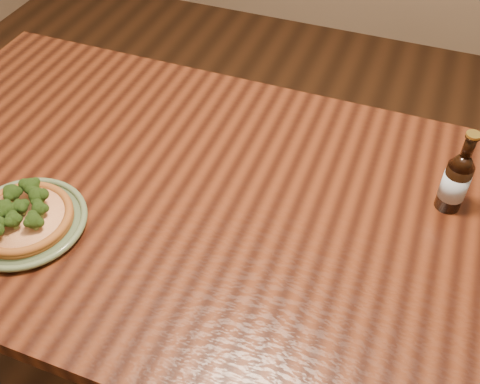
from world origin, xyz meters
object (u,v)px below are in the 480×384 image
(table, at_px, (209,226))
(beer_bottle, at_px, (456,181))
(pizza, at_px, (22,216))
(plate, at_px, (25,222))

(table, bearing_deg, beer_bottle, 18.28)
(pizza, xyz_separation_m, beer_bottle, (0.80, 0.37, 0.04))
(table, height_order, beer_bottle, beer_bottle)
(plate, bearing_deg, table, 33.03)
(plate, bearing_deg, beer_bottle, 24.54)
(table, height_order, plate, plate)
(beer_bottle, bearing_deg, table, -140.31)
(pizza, bearing_deg, table, 33.02)
(plate, bearing_deg, pizza, -151.66)
(plate, height_order, beer_bottle, beer_bottle)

